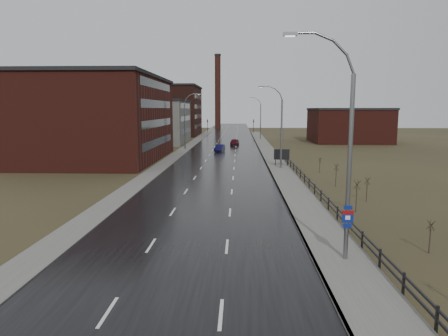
# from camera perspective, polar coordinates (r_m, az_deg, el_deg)

# --- Properties ---
(ground) EXTENTS (320.00, 320.00, 0.00)m
(ground) POSITION_cam_1_polar(r_m,az_deg,el_deg) (20.89, -6.46, -14.81)
(ground) COLOR #2D2819
(ground) RESTS_ON ground
(road) EXTENTS (14.00, 300.00, 0.06)m
(road) POSITION_cam_1_polar(r_m,az_deg,el_deg) (79.45, -0.01, 2.50)
(road) COLOR black
(road) RESTS_ON ground
(sidewalk_right) EXTENTS (3.20, 180.00, 0.18)m
(sidewalk_right) POSITION_cam_1_polar(r_m,az_deg,el_deg) (54.87, 8.00, -0.19)
(sidewalk_right) COLOR #595651
(sidewalk_right) RESTS_ON ground
(curb_right) EXTENTS (0.16, 180.00, 0.18)m
(curb_right) POSITION_cam_1_polar(r_m,az_deg,el_deg) (54.74, 6.42, -0.18)
(curb_right) COLOR slate
(curb_right) RESTS_ON ground
(sidewalk_left) EXTENTS (2.40, 260.00, 0.12)m
(sidewalk_left) POSITION_cam_1_polar(r_m,az_deg,el_deg) (80.18, -5.88, 2.53)
(sidewalk_left) COLOR #595651
(sidewalk_left) RESTS_ON ground
(warehouse_near) EXTENTS (22.44, 28.56, 13.50)m
(warehouse_near) POSITION_cam_1_polar(r_m,az_deg,el_deg) (68.34, -18.52, 6.76)
(warehouse_near) COLOR #471914
(warehouse_near) RESTS_ON ground
(warehouse_mid) EXTENTS (16.32, 20.40, 10.50)m
(warehouse_mid) POSITION_cam_1_polar(r_m,az_deg,el_deg) (99.26, -10.11, 6.57)
(warehouse_mid) COLOR slate
(warehouse_mid) RESTS_ON ground
(warehouse_far) EXTENTS (26.52, 24.48, 15.50)m
(warehouse_far) POSITION_cam_1_polar(r_m,az_deg,el_deg) (129.61, -9.50, 8.09)
(warehouse_far) COLOR #331611
(warehouse_far) RESTS_ON ground
(building_right) EXTENTS (18.36, 16.32, 8.50)m
(building_right) POSITION_cam_1_polar(r_m,az_deg,el_deg) (104.68, 17.37, 5.86)
(building_right) COLOR #471914
(building_right) RESTS_ON ground
(smokestack) EXTENTS (2.70, 2.70, 30.70)m
(smokestack) POSITION_cam_1_polar(r_m,az_deg,el_deg) (169.37, -0.90, 10.87)
(smokestack) COLOR #331611
(smokestack) RESTS_ON ground
(streetlight_main) EXTENTS (3.91, 0.29, 12.11)m
(streetlight_main) POSITION_cam_1_polar(r_m,az_deg,el_deg) (21.78, 16.74, 2.37)
(streetlight_main) COLOR slate
(streetlight_main) RESTS_ON ground
(streetlight_right_mid) EXTENTS (3.36, 0.28, 11.35)m
(streetlight_right_mid) POSITION_cam_1_polar(r_m,az_deg,el_deg) (55.30, 7.92, 5.87)
(streetlight_right_mid) COLOR slate
(streetlight_right_mid) RESTS_ON ground
(streetlight_left) EXTENTS (3.36, 0.28, 11.35)m
(streetlight_left) POSITION_cam_1_polar(r_m,az_deg,el_deg) (81.71, -5.40, 6.71)
(streetlight_left) COLOR slate
(streetlight_left) RESTS_ON ground
(streetlight_right_far) EXTENTS (3.36, 0.28, 11.35)m
(streetlight_right_far) POSITION_cam_1_polar(r_m,az_deg,el_deg) (109.14, 5.09, 7.13)
(streetlight_right_far) COLOR slate
(streetlight_right_far) RESTS_ON ground
(guardrail) EXTENTS (0.10, 53.05, 1.10)m
(guardrail) POSITION_cam_1_polar(r_m,az_deg,el_deg) (38.73, 13.01, -2.98)
(guardrail) COLOR black
(guardrail) RESTS_ON ground
(shrub_b) EXTENTS (0.47, 0.49, 1.95)m
(shrub_b) POSITION_cam_1_polar(r_m,az_deg,el_deg) (25.99, 27.37, -8.60)
(shrub_b) COLOR #382D23
(shrub_b) RESTS_ON ground
(shrub_c) EXTENTS (0.62, 0.65, 2.63)m
(shrub_c) POSITION_cam_1_polar(r_m,az_deg,el_deg) (33.72, 18.40, -3.70)
(shrub_c) COLOR #382D23
(shrub_c) RESTS_ON ground
(shrub_d) EXTENTS (0.53, 0.56, 2.23)m
(shrub_d) POSITION_cam_1_polar(r_m,az_deg,el_deg) (37.80, 19.74, -2.81)
(shrub_d) COLOR #382D23
(shrub_d) RESTS_ON ground
(shrub_e) EXTENTS (0.59, 0.62, 2.49)m
(shrub_e) POSITION_cam_1_polar(r_m,az_deg,el_deg) (44.20, 15.72, -0.88)
(shrub_e) COLOR #382D23
(shrub_e) RESTS_ON ground
(shrub_f) EXTENTS (0.48, 0.51, 2.01)m
(shrub_f) POSITION_cam_1_polar(r_m,az_deg,el_deg) (53.34, 13.53, 0.47)
(shrub_f) COLOR #382D23
(shrub_f) RESTS_ON ground
(billboard) EXTENTS (2.22, 0.17, 2.55)m
(billboard) POSITION_cam_1_polar(r_m,az_deg,el_deg) (57.70, 8.23, 1.86)
(billboard) COLOR black
(billboard) RESTS_ON ground
(traffic_light_left) EXTENTS (0.58, 2.73, 5.30)m
(traffic_light_left) POSITION_cam_1_polar(r_m,az_deg,el_deg) (139.45, -2.38, 6.92)
(traffic_light_left) COLOR black
(traffic_light_left) RESTS_ON ground
(traffic_light_right) EXTENTS (0.58, 2.73, 5.30)m
(traffic_light_right) POSITION_cam_1_polar(r_m,az_deg,el_deg) (139.11, 4.25, 6.90)
(traffic_light_right) COLOR black
(traffic_light_right) RESTS_ON ground
(car_near) EXTENTS (2.04, 4.37, 1.39)m
(car_near) POSITION_cam_1_polar(r_m,az_deg,el_deg) (77.32, -0.62, 2.83)
(car_near) COLOR #0D0B39
(car_near) RESTS_ON ground
(car_far) EXTENTS (2.19, 4.71, 1.56)m
(car_far) POSITION_cam_1_polar(r_m,az_deg,el_deg) (91.07, 1.54, 3.72)
(car_far) COLOR #4A0C17
(car_far) RESTS_ON ground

